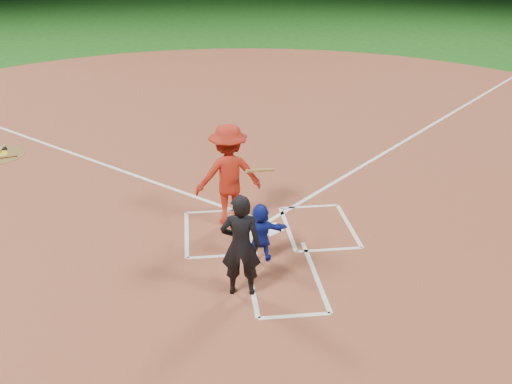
{
  "coord_description": "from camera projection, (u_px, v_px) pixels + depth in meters",
  "views": [
    {
      "loc": [
        -1.39,
        -9.71,
        5.18
      ],
      "look_at": [
        -0.3,
        -0.4,
        1.0
      ],
      "focal_mm": 40.0,
      "sensor_mm": 36.0,
      "label": 1
    }
  ],
  "objects": [
    {
      "name": "ground",
      "position": [
        269.0,
        230.0,
        11.07
      ],
      "size": [
        120.0,
        120.0,
        0.0
      ],
      "primitive_type": "plane",
      "color": "#144B12",
      "rests_on": "ground"
    },
    {
      "name": "home_plate_dirt",
      "position": [
        241.0,
        134.0,
        16.51
      ],
      "size": [
        28.0,
        28.0,
        0.01
      ],
      "primitive_type": "cylinder",
      "color": "brown",
      "rests_on": "ground"
    },
    {
      "name": "home_plate",
      "position": [
        269.0,
        229.0,
        11.06
      ],
      "size": [
        0.6,
        0.6,
        0.02
      ],
      "primitive_type": "cylinder",
      "rotation": [
        0.0,
        0.0,
        3.14
      ],
      "color": "white",
      "rests_on": "home_plate_dirt"
    },
    {
      "name": "on_deck_bat_a",
      "position": [
        0.0,
        150.0,
        15.06
      ],
      "size": [
        0.09,
        0.84,
        0.06
      ],
      "primitive_type": "cylinder",
      "rotation": [
        1.57,
        0.0,
        -0.03
      ],
      "color": "#A8713D",
      "rests_on": "on_deck_circle"
    },
    {
      "name": "bat_weight_donut",
      "position": [
        3.0,
        149.0,
        15.2
      ],
      "size": [
        0.19,
        0.19,
        0.05
      ],
      "primitive_type": "torus",
      "color": "black",
      "rests_on": "on_deck_circle"
    },
    {
      "name": "catcher",
      "position": [
        260.0,
        233.0,
        9.82
      ],
      "size": [
        0.99,
        0.34,
        1.06
      ],
      "primitive_type": "imported",
      "rotation": [
        0.0,
        0.0,
        3.12
      ],
      "color": "navy",
      "rests_on": "home_plate_dirt"
    },
    {
      "name": "umpire",
      "position": [
        241.0,
        245.0,
        8.76
      ],
      "size": [
        0.67,
        0.49,
        1.7
      ],
      "primitive_type": "imported",
      "rotation": [
        0.0,
        0.0,
        3.0
      ],
      "color": "black",
      "rests_on": "home_plate_dirt"
    },
    {
      "name": "chalk_markings",
      "position": [
        243.0,
        141.0,
        15.86
      ],
      "size": [
        28.35,
        17.32,
        0.01
      ],
      "color": "white",
      "rests_on": "home_plate_dirt"
    },
    {
      "name": "batter_at_plate",
      "position": [
        229.0,
        175.0,
        10.95
      ],
      "size": [
        1.63,
        0.93,
        2.02
      ],
      "color": "#AB2313",
      "rests_on": "home_plate_dirt"
    }
  ]
}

